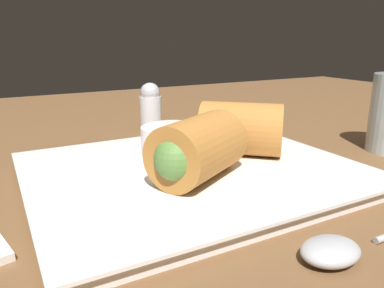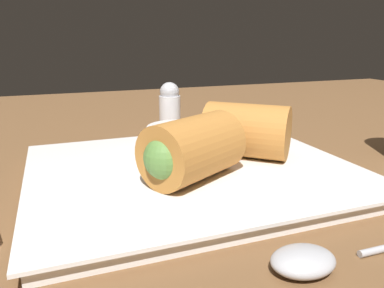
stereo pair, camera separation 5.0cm
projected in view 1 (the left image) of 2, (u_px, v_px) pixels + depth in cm
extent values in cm
cube|color=brown|center=(215.00, 192.00, 37.87)|extent=(180.00, 140.00, 2.00)
cube|color=white|center=(192.00, 174.00, 38.32)|extent=(30.64, 25.88, 1.20)
cube|color=white|center=(192.00, 167.00, 38.12)|extent=(31.87, 26.91, 0.30)
cylinder|color=#B77533|center=(198.00, 148.00, 33.96)|extent=(10.53, 9.37, 5.79)
sphere|color=#56843D|center=(176.00, 159.00, 31.08)|extent=(3.77, 3.77, 3.77)
cylinder|color=#B77533|center=(241.00, 129.00, 41.20)|extent=(10.44, 10.18, 5.79)
sphere|color=#6B9E47|center=(210.00, 127.00, 41.97)|extent=(3.77, 3.77, 3.77)
cylinder|color=white|center=(173.00, 140.00, 41.91)|extent=(7.13, 7.13, 3.04)
cylinder|color=maroon|center=(173.00, 129.00, 41.57)|extent=(5.85, 5.85, 0.55)
cylinder|color=white|center=(232.00, 130.00, 46.38)|extent=(7.13, 7.13, 3.04)
cylinder|color=beige|center=(233.00, 120.00, 46.04)|extent=(5.85, 5.85, 0.55)
ellipsoid|color=#B2B2B7|center=(330.00, 251.00, 24.34)|extent=(4.33, 3.36, 1.48)
cylinder|color=silver|center=(151.00, 114.00, 57.48)|extent=(3.32, 3.32, 5.42)
sphere|color=#B7B7BC|center=(150.00, 93.00, 56.57)|extent=(2.99, 2.99, 2.99)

